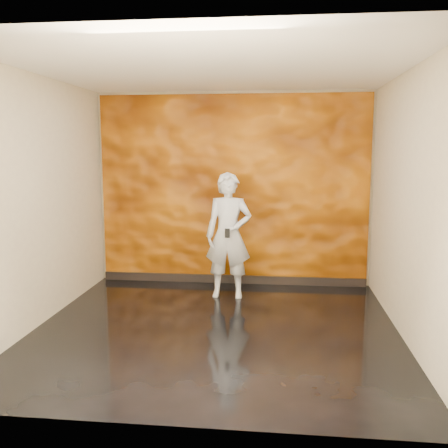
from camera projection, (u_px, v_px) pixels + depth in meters
room at (215, 204)px, 5.34m from camera, size 4.02×4.02×2.81m
feature_wall at (233, 190)px, 7.27m from camera, size 3.90×0.06×2.75m
baseboard at (232, 279)px, 7.43m from camera, size 3.90×0.04×0.12m
man at (229, 236)px, 6.64m from camera, size 0.61×0.41×1.68m
phone at (227, 233)px, 6.41m from camera, size 0.07×0.01×0.12m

